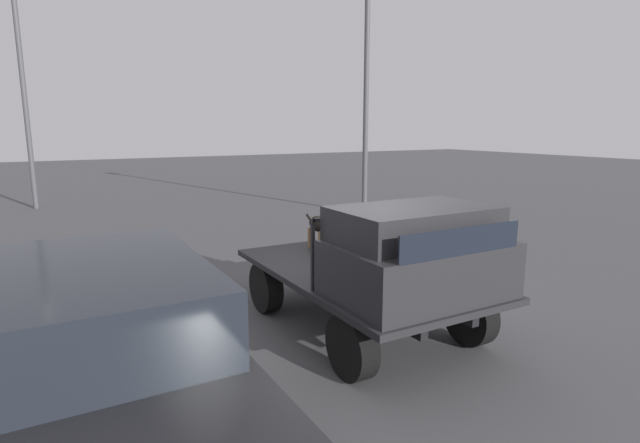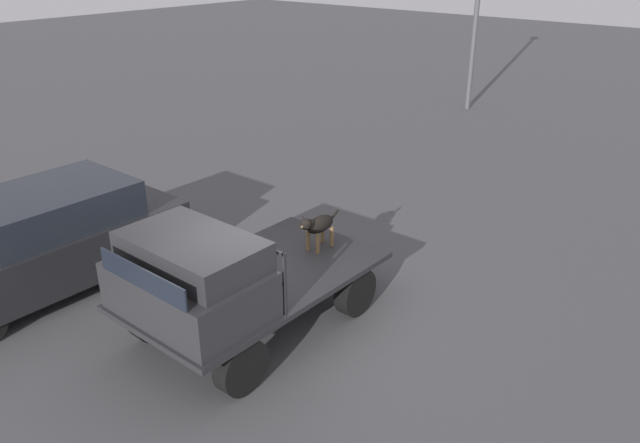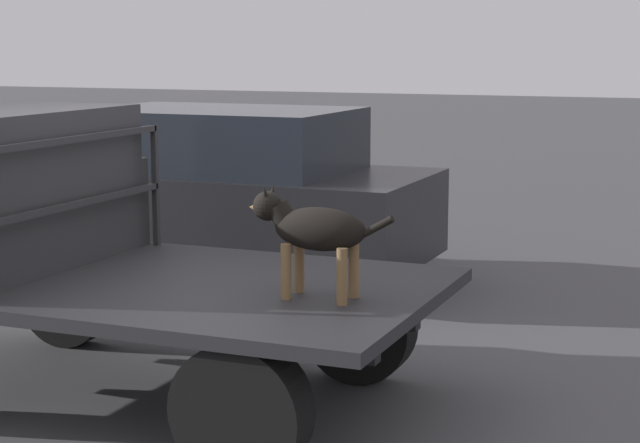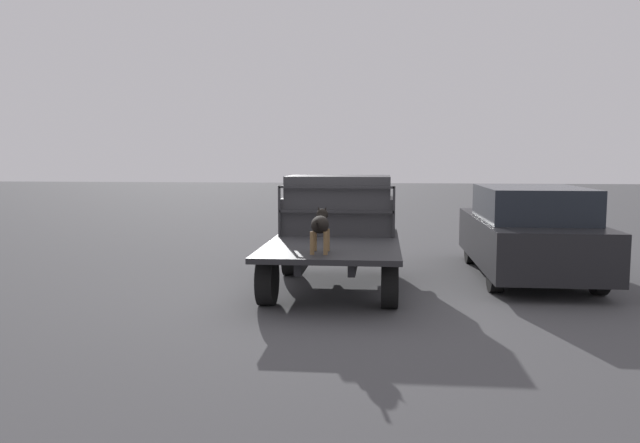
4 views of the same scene
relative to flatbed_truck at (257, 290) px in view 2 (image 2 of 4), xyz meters
name	(u,v)px [view 2 (image 2 of 4)]	position (x,y,z in m)	size (l,w,h in m)	color
ground_plane	(259,325)	(0.00, 0.00, -0.58)	(80.00, 80.00, 0.00)	#474749
flatbed_truck	(257,290)	(0.00, 0.00, 0.00)	(3.75, 2.09, 0.80)	black
truck_cab	(190,278)	(1.13, 0.00, 0.69)	(1.32, 1.97, 1.01)	#28282B
truck_headboard	(231,251)	(0.43, 0.00, 0.79)	(0.04, 1.97, 0.86)	#232326
dog	(318,226)	(-1.22, 0.10, 0.61)	(0.89, 0.25, 0.64)	brown
parked_sedan	(45,240)	(1.33, -3.36, 0.23)	(4.40, 1.87, 1.63)	black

